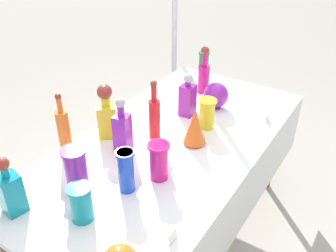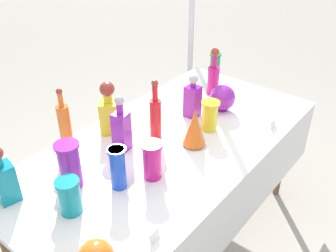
{
  "view_description": "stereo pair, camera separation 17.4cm",
  "coord_description": "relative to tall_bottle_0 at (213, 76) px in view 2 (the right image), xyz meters",
  "views": [
    {
      "loc": [
        -1.42,
        -0.91,
        1.91
      ],
      "look_at": [
        0.0,
        0.0,
        0.86
      ],
      "focal_mm": 40.0,
      "sensor_mm": 36.0,
      "label": 1
    },
    {
      "loc": [
        -1.32,
        -1.05,
        1.91
      ],
      "look_at": [
        0.0,
        0.0,
        0.86
      ],
      "focal_mm": 40.0,
      "sensor_mm": 36.0,
      "label": 2
    }
  ],
  "objects": [
    {
      "name": "tall_bottle_2",
      "position": [
        -0.63,
        -0.04,
        0.01
      ],
      "size": [
        0.06,
        0.06,
        0.34
      ],
      "color": "red",
      "rests_on": "display_table"
    },
    {
      "name": "fluted_vase_0",
      "position": [
        -0.57,
        -0.25,
        -0.02
      ],
      "size": [
        0.12,
        0.12,
        0.21
      ],
      "color": "orange",
      "rests_on": "display_table"
    },
    {
      "name": "slender_vase_1",
      "position": [
        -1.06,
        -0.18,
        -0.02
      ],
      "size": [
        0.09,
        0.09,
        0.21
      ],
      "color": "blue",
      "rests_on": "display_table"
    },
    {
      "name": "slender_vase_0",
      "position": [
        -1.19,
        0.0,
        -0.01
      ],
      "size": [
        0.11,
        0.11,
        0.23
      ],
      "color": "purple",
      "rests_on": "display_table"
    },
    {
      "name": "square_decanter_1",
      "position": [
        -0.84,
        0.02,
        0.0
      ],
      "size": [
        0.09,
        0.09,
        0.31
      ],
      "color": "purple",
      "rests_on": "display_table"
    },
    {
      "name": "tall_bottle_1",
      "position": [
        -1.01,
        0.26,
        0.01
      ],
      "size": [
        0.06,
        0.06,
        0.35
      ],
      "color": "orange",
      "rests_on": "display_table"
    },
    {
      "name": "price_tag_left",
      "position": [
        -0.15,
        -0.51,
        -0.1
      ],
      "size": [
        0.06,
        0.02,
        0.05
      ],
      "primitive_type": "cube",
      "rotation": [
        -0.21,
        0.0,
        0.01
      ],
      "color": "white",
      "rests_on": "display_table"
    },
    {
      "name": "tall_bottle_0",
      "position": [
        0.0,
        0.0,
        0.0
      ],
      "size": [
        0.08,
        0.08,
        0.32
      ],
      "color": "#C61972",
      "rests_on": "display_table"
    },
    {
      "name": "slender_vase_5",
      "position": [
        -1.3,
        -0.13,
        -0.04
      ],
      "size": [
        0.1,
        0.1,
        0.17
      ],
      "color": "teal",
      "rests_on": "display_table"
    },
    {
      "name": "square_decanter_0",
      "position": [
        -0.33,
        -0.06,
        -0.01
      ],
      "size": [
        0.08,
        0.08,
        0.27
      ],
      "color": "purple",
      "rests_on": "display_table"
    },
    {
      "name": "slender_vase_3",
      "position": [
        -0.91,
        -0.25,
        -0.03
      ],
      "size": [
        0.1,
        0.1,
        0.19
      ],
      "color": "#C61972",
      "rests_on": "display_table"
    },
    {
      "name": "square_decanter_3",
      "position": [
        -0.76,
        0.19,
        0.01
      ],
      "size": [
        0.14,
        0.14,
        0.31
      ],
      "color": "yellow",
      "rests_on": "display_table"
    },
    {
      "name": "display_table",
      "position": [
        -0.64,
        -0.17,
        -0.19
      ],
      "size": [
        1.87,
        0.94,
        0.76
      ],
      "color": "white",
      "rests_on": "ground"
    },
    {
      "name": "slender_vase_2",
      "position": [
        -0.39,
        -0.23,
        -0.03
      ],
      "size": [
        0.11,
        0.11,
        0.18
      ],
      "color": "yellow",
      "rests_on": "display_table"
    },
    {
      "name": "price_tag_center",
      "position": [
        -1.2,
        -0.51,
        -0.11
      ],
      "size": [
        0.06,
        0.02,
        0.04
      ],
      "primitive_type": "cube",
      "rotation": [
        -0.21,
        0.0,
        0.01
      ],
      "color": "white",
      "rests_on": "display_table"
    },
    {
      "name": "canopy_pole",
      "position": [
        0.51,
        0.54,
        0.08
      ],
      "size": [
        0.18,
        0.18,
        2.45
      ],
      "color": "silver",
      "rests_on": "ground"
    },
    {
      "name": "round_bowl_1",
      "position": [
        -0.15,
        -0.17,
        -0.04
      ],
      "size": [
        0.16,
        0.16,
        0.16
      ],
      "color": "purple",
      "rests_on": "display_table"
    },
    {
      "name": "square_decanter_2",
      "position": [
        -1.42,
        0.14,
        -0.02
      ],
      "size": [
        0.1,
        0.1,
        0.28
      ],
      "color": "teal",
      "rests_on": "display_table"
    },
    {
      "name": "ground_plane",
      "position": [
        -0.64,
        -0.12,
        -0.89
      ],
      "size": [
        40.0,
        40.0,
        0.0
      ],
      "primitive_type": "plane",
      "color": "#A0998C"
    },
    {
      "name": "slender_vase_4",
      "position": [
        0.12,
        0.07,
        -0.0
      ],
      "size": [
        0.08,
        0.08,
        0.23
      ],
      "color": "#198C38",
      "rests_on": "display_table"
    }
  ]
}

